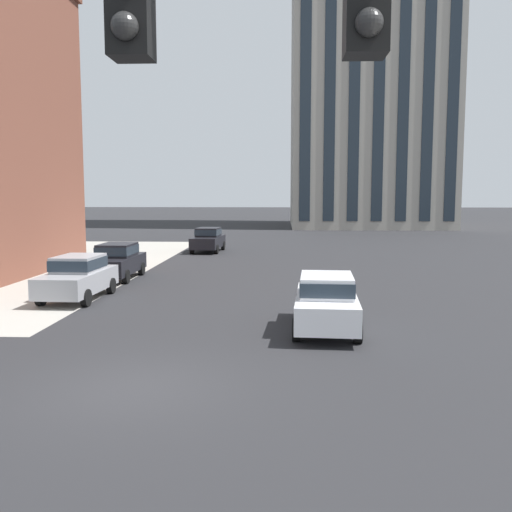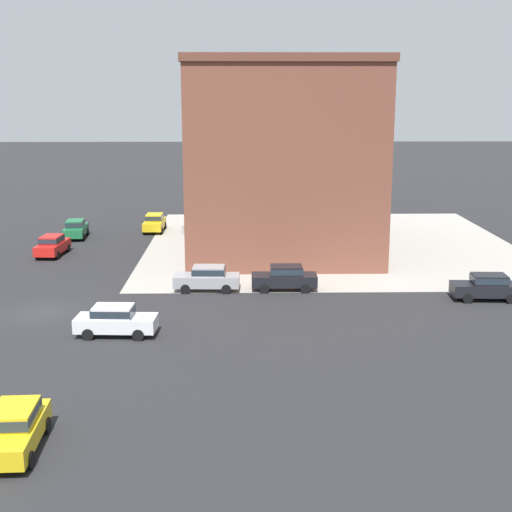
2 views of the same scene
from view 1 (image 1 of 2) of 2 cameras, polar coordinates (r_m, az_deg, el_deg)
name	(u,v)px [view 1 (image 1 of 2)]	position (r m, az deg, el deg)	size (l,w,h in m)	color
ground_plane	(131,388)	(12.49, -12.35, -12.75)	(320.00, 320.00, 0.00)	#262628
car_main_northbound_near	(78,276)	(22.85, -17.38, -1.88)	(1.99, 4.45, 1.68)	#99999E
car_cross_eastbound	(326,300)	(16.94, 7.06, -4.40)	(2.07, 4.49, 1.68)	silver
car_parked_curb	(208,239)	(39.84, -4.81, 1.74)	(2.09, 4.50, 1.68)	black
car_main_mid	(117,260)	(27.80, -13.75, -0.37)	(1.92, 4.41, 1.68)	black
residential_tower_skyline_right	(368,10)	(77.07, 11.14, 23.04)	(18.76, 19.96, 52.84)	#9E998E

